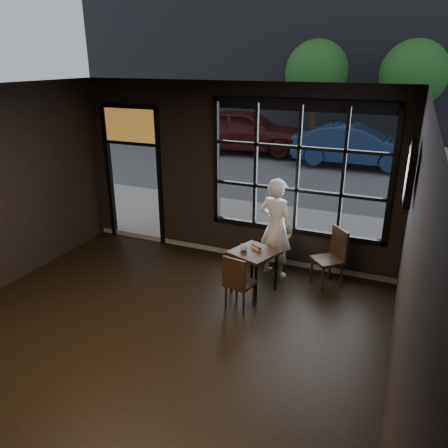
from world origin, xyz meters
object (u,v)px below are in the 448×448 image
at_px(cafe_table, 254,271).
at_px(man, 276,228).
at_px(navy_car, 355,145).
at_px(chair_near, 240,281).

distance_m(cafe_table, man, 0.87).
xyz_separation_m(man, navy_car, (0.20, 8.67, -0.09)).
distance_m(chair_near, man, 1.34).
bearing_deg(man, navy_car, -72.49).
relative_size(man, navy_car, 0.42).
height_order(cafe_table, chair_near, chair_near).
relative_size(cafe_table, chair_near, 0.79).
xyz_separation_m(chair_near, man, (0.16, 1.26, 0.43)).
bearing_deg(cafe_table, navy_car, 108.56).
bearing_deg(man, cafe_table, 97.13).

